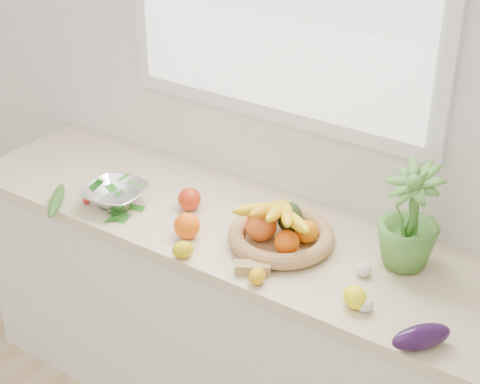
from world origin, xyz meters
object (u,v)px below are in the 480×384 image
Objects in this scene: apple at (189,199)px; colander_with_spinach at (115,191)px; eggplant at (421,337)px; fruit_basket at (280,230)px; potted_herb at (410,215)px; cucumber at (56,200)px.

apple is 0.33× the size of colander_with_spinach.
eggplant is 0.41× the size of fruit_basket.
colander_with_spinach is (-0.25, -0.13, 0.02)m from apple.
apple is 0.24× the size of potted_herb.
colander_with_spinach is at bearing -169.05° from fruit_basket.
apple is 0.28m from colander_with_spinach.
fruit_basket is (-0.41, -0.12, -0.14)m from potted_herb.
eggplant is 1.27m from colander_with_spinach.
colander_with_spinach is at bearing 35.42° from cucumber.
fruit_basket is at bearing 159.29° from eggplant.
colander_with_spinach is (-1.06, -0.25, -0.13)m from potted_herb.
colander_with_spinach reaches higher than apple.
cucumber is 1.31m from potted_herb.
eggplant is 0.69× the size of colander_with_spinach.
fruit_basket is (0.40, -0.01, 0.01)m from apple.
apple is at bearing 27.74° from colander_with_spinach.
eggplant is 0.50× the size of potted_herb.
cucumber is at bearing -178.98° from eggplant.
eggplant is at bearing -13.15° from apple.
apple is 0.83m from potted_herb.
cucumber is at bearing -148.87° from apple.
apple is 1.04m from eggplant.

